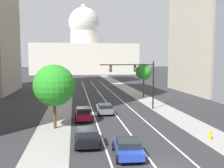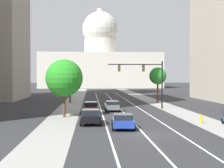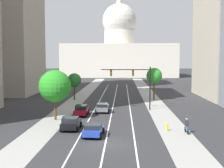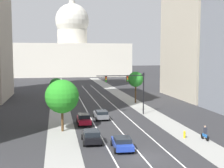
{
  "view_description": "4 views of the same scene",
  "coord_description": "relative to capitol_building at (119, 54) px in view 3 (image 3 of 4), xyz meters",
  "views": [
    {
      "loc": [
        -5.4,
        -15.43,
        7.36
      ],
      "look_at": [
        -0.22,
        19.35,
        3.94
      ],
      "focal_mm": 40.62,
      "sensor_mm": 36.0,
      "label": 1
    },
    {
      "loc": [
        -4.43,
        -26.41,
        4.74
      ],
      "look_at": [
        -1.05,
        24.11,
        3.64
      ],
      "focal_mm": 51.64,
      "sensor_mm": 36.0,
      "label": 2
    },
    {
      "loc": [
        1.7,
        -30.24,
        8.37
      ],
      "look_at": [
        0.01,
        18.54,
        4.4
      ],
      "focal_mm": 50.03,
      "sensor_mm": 36.0,
      "label": 3
    },
    {
      "loc": [
        -8.27,
        -27.4,
        10.05
      ],
      "look_at": [
        2.18,
        28.11,
        4.49
      ],
      "focal_mm": 48.03,
      "sensor_mm": 36.0,
      "label": 4
    }
  ],
  "objects": [
    {
      "name": "car_gray",
      "position": [
        -1.46,
        -102.52,
        -10.08
      ],
      "size": [
        2.08,
        4.07,
        1.46
      ],
      "rotation": [
        0.0,
        0.0,
        1.58
      ],
      "color": "slate",
      "rests_on": "ground"
    },
    {
      "name": "street_tree_far_right",
      "position": [
        8.03,
        -87.96,
        -5.94
      ],
      "size": [
        3.17,
        3.17,
        6.54
      ],
      "color": "#51381E",
      "rests_on": "ground"
    },
    {
      "name": "sidewalk_left",
      "position": [
        -7.67,
        -85.53,
        -10.85
      ],
      "size": [
        3.61,
        130.0,
        0.01
      ],
      "primitive_type": "cube",
      "color": "gray",
      "rests_on": "ground"
    },
    {
      "name": "fire_hydrant",
      "position": [
        6.88,
        -114.82,
        -10.39
      ],
      "size": [
        0.26,
        0.35,
        0.91
      ],
      "color": "yellow",
      "rests_on": "ground"
    },
    {
      "name": "lane_stripe_center",
      "position": [
        0.0,
        -95.53,
        -10.85
      ],
      "size": [
        0.16,
        90.0,
        0.01
      ],
      "primitive_type": "cube",
      "color": "white",
      "rests_on": "ground"
    },
    {
      "name": "traffic_signal_mast",
      "position": [
        3.68,
        -99.89,
        -5.76
      ],
      "size": [
        8.09,
        0.39,
        7.07
      ],
      "color": "black",
      "rests_on": "ground"
    },
    {
      "name": "lane_stripe_right",
      "position": [
        2.93,
        -95.53,
        -10.85
      ],
      "size": [
        0.16,
        90.0,
        0.01
      ],
      "primitive_type": "cube",
      "color": "white",
      "rests_on": "ground"
    },
    {
      "name": "capitol_building",
      "position": [
        0.0,
        0.0,
        0.0
      ],
      "size": [
        52.43,
        29.71,
        35.77
      ],
      "color": "beige",
      "rests_on": "ground"
    },
    {
      "name": "cyclist",
      "position": [
        8.88,
        -116.07,
        -10.01
      ],
      "size": [
        0.38,
        1.7,
        1.72
      ],
      "rotation": [
        0.0,
        0.0,
        1.63
      ],
      "color": "black",
      "rests_on": "ground"
    },
    {
      "name": "lane_stripe_left",
      "position": [
        -2.93,
        -95.53,
        -10.85
      ],
      "size": [
        0.16,
        90.0,
        0.01
      ],
      "primitive_type": "cube",
      "color": "white",
      "rests_on": "ground"
    },
    {
      "name": "ground_plane",
      "position": [
        0.0,
        -80.53,
        -10.86
      ],
      "size": [
        400.0,
        400.0,
        0.0
      ],
      "primitive_type": "plane",
      "color": "#2B2B2D"
    },
    {
      "name": "street_tree_near_left",
      "position": [
        -7.53,
        -108.8,
        -6.24
      ],
      "size": [
        4.4,
        4.4,
        6.83
      ],
      "color": "#51381E",
      "rests_on": "ground"
    },
    {
      "name": "car_blue",
      "position": [
        -1.47,
        -117.68,
        -10.14
      ],
      "size": [
        2.23,
        4.11,
        1.37
      ],
      "rotation": [
        0.0,
        0.0,
        1.52
      ],
      "color": "#1E389E",
      "rests_on": "ground"
    },
    {
      "name": "car_crimson",
      "position": [
        -4.4,
        -105.53,
        -10.06
      ],
      "size": [
        1.99,
        4.08,
        1.56
      ],
      "rotation": [
        0.0,
        0.0,
        1.57
      ],
      "color": "maroon",
      "rests_on": "ground"
    },
    {
      "name": "sidewalk_right",
      "position": [
        7.67,
        -85.53,
        -10.85
      ],
      "size": [
        3.61,
        130.0,
        0.01
      ],
      "primitive_type": "cube",
      "color": "gray",
      "rests_on": "ground"
    },
    {
      "name": "street_tree_mid_left",
      "position": [
        -8.15,
        -87.95,
        -6.9
      ],
      "size": [
        2.88,
        2.88,
        5.43
      ],
      "color": "#51381E",
      "rests_on": "ground"
    },
    {
      "name": "car_black",
      "position": [
        -4.4,
        -114.68,
        -10.06
      ],
      "size": [
        2.16,
        4.11,
        1.54
      ],
      "rotation": [
        0.0,
        0.0,
        1.55
      ],
      "color": "black",
      "rests_on": "ground"
    }
  ]
}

